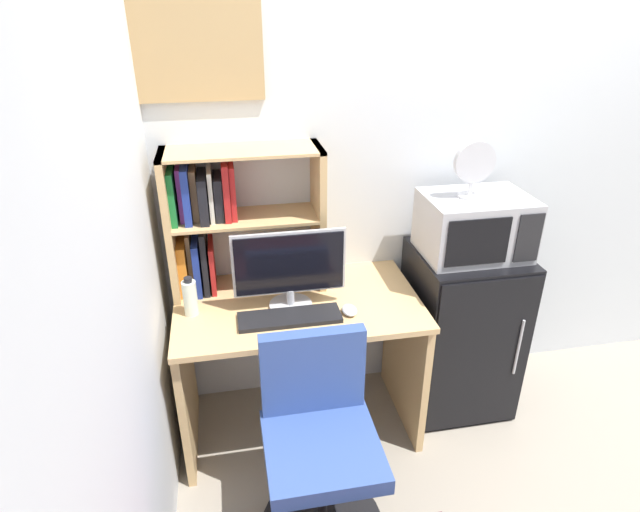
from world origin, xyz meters
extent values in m
cube|color=silver|center=(0.40, 0.02, 1.30)|extent=(6.40, 0.04, 2.60)
cube|color=silver|center=(-1.62, -1.60, 1.30)|extent=(0.04, 4.40, 2.60)
cube|color=tan|center=(-0.97, -0.34, 0.75)|extent=(1.15, 0.67, 0.03)
cube|color=tan|center=(-1.53, -0.34, 0.37)|extent=(0.04, 0.60, 0.74)
cube|color=tan|center=(-0.42, -0.34, 0.37)|extent=(0.04, 0.60, 0.74)
cube|color=tan|center=(-1.53, -0.13, 1.11)|extent=(0.03, 0.26, 0.69)
cube|color=tan|center=(-0.84, -0.13, 1.11)|extent=(0.03, 0.26, 0.69)
cube|color=tan|center=(-1.18, -0.13, 1.45)|extent=(0.73, 0.26, 0.01)
cube|color=tan|center=(-1.18, -0.13, 1.13)|extent=(0.66, 0.26, 0.01)
cube|color=orange|center=(-1.50, -0.11, 0.90)|extent=(0.04, 0.20, 0.26)
cube|color=brown|center=(-1.46, -0.10, 0.92)|extent=(0.02, 0.16, 0.30)
cube|color=navy|center=(-1.43, -0.12, 0.90)|extent=(0.03, 0.22, 0.27)
cube|color=black|center=(-1.39, -0.12, 0.93)|extent=(0.03, 0.21, 0.32)
cube|color=#B21E1E|center=(-1.36, -0.11, 0.89)|extent=(0.02, 0.20, 0.24)
cube|color=#197233|center=(-1.50, -0.12, 1.26)|extent=(0.03, 0.21, 0.25)
cube|color=purple|center=(-1.47, -0.10, 1.26)|extent=(0.02, 0.15, 0.25)
cube|color=navy|center=(-1.44, -0.12, 1.27)|extent=(0.03, 0.21, 0.26)
cube|color=brown|center=(-1.41, -0.10, 1.26)|extent=(0.03, 0.15, 0.24)
cube|color=black|center=(-1.37, -0.12, 1.24)|extent=(0.04, 0.22, 0.21)
cube|color=silver|center=(-1.33, -0.11, 1.25)|extent=(0.02, 0.19, 0.24)
cube|color=black|center=(-1.30, -0.11, 1.24)|extent=(0.04, 0.19, 0.20)
cube|color=#B21E1E|center=(-1.26, -0.11, 1.27)|extent=(0.03, 0.20, 0.26)
cube|color=#B21E1E|center=(-1.23, -0.11, 1.26)|extent=(0.02, 0.18, 0.25)
cylinder|color=#B7B7BC|center=(-1.01, -0.37, 0.77)|extent=(0.20, 0.20, 0.02)
cylinder|color=#B7B7BC|center=(-1.01, -0.37, 0.82)|extent=(0.04, 0.04, 0.07)
cube|color=#B7B7BC|center=(-1.01, -0.36, 0.99)|extent=(0.51, 0.01, 0.30)
cube|color=black|center=(-1.01, -0.37, 0.99)|extent=(0.49, 0.02, 0.28)
cube|color=black|center=(-1.03, -0.48, 0.78)|extent=(0.46, 0.15, 0.02)
ellipsoid|color=silver|center=(-0.76, -0.47, 0.78)|extent=(0.07, 0.10, 0.03)
cylinder|color=silver|center=(-1.46, -0.35, 0.85)|extent=(0.06, 0.06, 0.17)
cylinder|color=black|center=(-1.46, -0.35, 0.94)|extent=(0.04, 0.04, 0.02)
cube|color=black|center=(-0.09, -0.27, 0.46)|extent=(0.53, 0.50, 0.91)
cube|color=black|center=(-0.09, -0.53, 0.46)|extent=(0.51, 0.01, 0.88)
cylinder|color=#B2B2B7|center=(0.10, -0.54, 0.50)|extent=(0.01, 0.01, 0.32)
cube|color=#ADADB2|center=(-0.09, -0.27, 1.06)|extent=(0.50, 0.36, 0.30)
cube|color=black|center=(-0.16, -0.46, 1.06)|extent=(0.30, 0.01, 0.23)
cube|color=black|center=(0.09, -0.46, 1.06)|extent=(0.12, 0.01, 0.24)
cylinder|color=silver|center=(-0.14, -0.27, 1.22)|extent=(0.11, 0.11, 0.01)
cylinder|color=silver|center=(-0.14, -0.27, 1.25)|extent=(0.02, 0.02, 0.06)
cylinder|color=silver|center=(-0.14, -0.28, 1.38)|extent=(0.19, 0.03, 0.19)
cylinder|color=black|center=(-0.98, -0.96, 0.23)|extent=(0.04, 0.04, 0.43)
cube|color=#334C8C|center=(-0.98, -0.96, 0.47)|extent=(0.45, 0.45, 0.07)
cube|color=#334C8C|center=(-0.98, -0.76, 0.69)|extent=(0.43, 0.06, 0.38)
cube|color=tan|center=(-1.40, -0.01, 1.88)|extent=(0.70, 0.02, 0.47)
camera|label=1|loc=(-1.27, -2.45, 2.08)|focal=29.72mm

